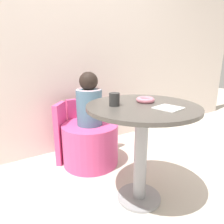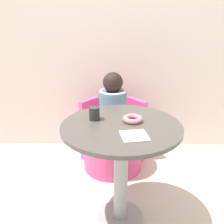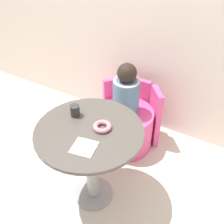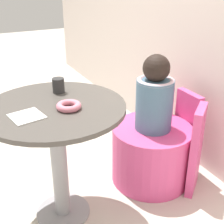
{
  "view_description": "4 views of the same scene",
  "coord_description": "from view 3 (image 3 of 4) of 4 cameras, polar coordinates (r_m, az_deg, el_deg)",
  "views": [
    {
      "loc": [
        -0.77,
        -0.96,
        1.03
      ],
      "look_at": [
        0.08,
        0.34,
        0.6
      ],
      "focal_mm": 32.0,
      "sensor_mm": 36.0,
      "label": 1
    },
    {
      "loc": [
        0.06,
        -1.47,
        1.37
      ],
      "look_at": [
        0.04,
        0.38,
        0.66
      ],
      "focal_mm": 42.0,
      "sensor_mm": 36.0,
      "label": 2
    },
    {
      "loc": [
        0.9,
        -1.08,
        1.89
      ],
      "look_at": [
        0.09,
        0.33,
        0.64
      ],
      "focal_mm": 42.0,
      "sensor_mm": 36.0,
      "label": 3
    },
    {
      "loc": [
        1.55,
        -0.4,
        1.38
      ],
      "look_at": [
        0.07,
        0.35,
        0.6
      ],
      "focal_mm": 50.0,
      "sensor_mm": 36.0,
      "label": 4
    }
  ],
  "objects": [
    {
      "name": "ground_plane",
      "position": [
        2.35,
        -6.15,
        -16.3
      ],
      "size": [
        12.0,
        12.0,
        0.0
      ],
      "primitive_type": "plane",
      "color": "beige"
    },
    {
      "name": "back_wall",
      "position": [
        2.48,
        7.94,
        20.98
      ],
      "size": [
        6.0,
        0.06,
        2.4
      ],
      "color": "silver",
      "rests_on": "ground_plane"
    },
    {
      "name": "round_table",
      "position": [
        1.89,
        -4.78,
        -7.66
      ],
      "size": [
        0.75,
        0.75,
        0.72
      ],
      "color": "#99999E",
      "rests_on": "ground_plane"
    },
    {
      "name": "tub_chair",
      "position": [
        2.58,
        2.8,
        -3.54
      ],
      "size": [
        0.54,
        0.54,
        0.4
      ],
      "color": "#E54C8C",
      "rests_on": "ground_plane"
    },
    {
      "name": "booth_backrest",
      "position": [
        2.67,
        5.1,
        0.81
      ],
      "size": [
        0.64,
        0.23,
        0.6
      ],
      "color": "#E54C8C",
      "rests_on": "ground_plane"
    },
    {
      "name": "child_figure",
      "position": [
        2.32,
        3.12,
        4.47
      ],
      "size": [
        0.24,
        0.24,
        0.5
      ],
      "color": "slate",
      "rests_on": "tub_chair"
    },
    {
      "name": "donut",
      "position": [
        1.77,
        -2.14,
        -3.19
      ],
      "size": [
        0.13,
        0.13,
        0.03
      ],
      "color": "pink",
      "rests_on": "round_table"
    },
    {
      "name": "cup",
      "position": [
        1.88,
        -8.06,
        0.29
      ],
      "size": [
        0.07,
        0.07,
        0.08
      ],
      "color": "#2D2D2D",
      "rests_on": "round_table"
    },
    {
      "name": "paper_napkin",
      "position": [
        1.65,
        -6.09,
        -7.66
      ],
      "size": [
        0.17,
        0.17,
        0.01
      ],
      "color": "white",
      "rests_on": "round_table"
    }
  ]
}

